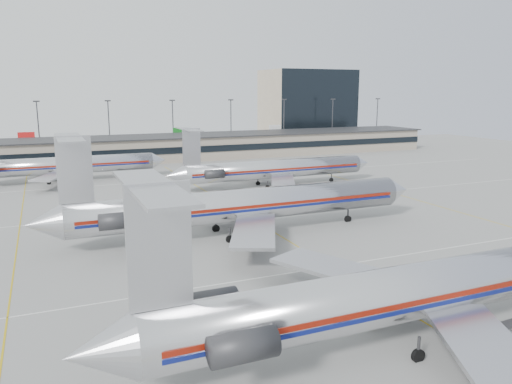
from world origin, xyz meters
TOP-DOWN VIEW (x-y plane):
  - ground at (0.00, 0.00)m, footprint 260.00×260.00m
  - apron_markings at (0.00, 10.00)m, footprint 160.00×0.15m
  - terminal at (0.00, 97.97)m, footprint 162.00×17.00m
  - light_mast_row at (0.00, 112.00)m, footprint 163.60×0.40m
  - distant_building at (62.00, 128.00)m, footprint 30.00×20.00m
  - jet_foreground at (-2.23, -5.48)m, footprint 49.77×29.30m
  - jet_second_row at (-4.51, 24.58)m, footprint 50.44×29.70m
  - jet_third_row at (13.01, 52.35)m, footprint 42.03×25.85m
  - jet_back_row at (-23.93, 73.33)m, footprint 41.59×25.59m
  - belt_loader at (2.99, -9.07)m, footprint 4.88×2.94m

SIDE VIEW (x-z plane):
  - ground at x=0.00m, z-range 0.00..0.00m
  - apron_markings at x=0.00m, z-range 0.00..0.02m
  - belt_loader at x=2.99m, z-range -0.58..1.93m
  - terminal at x=0.00m, z-range 0.03..6.28m
  - jet_back_row at x=-23.93m, z-range -2.38..8.99m
  - jet_third_row at x=13.01m, z-range -2.41..9.08m
  - jet_foreground at x=-2.23m, z-range -2.73..10.29m
  - jet_second_row at x=-4.51m, z-range -2.77..10.43m
  - light_mast_row at x=0.00m, z-range 0.94..16.22m
  - distant_building at x=62.00m, z-range 0.00..25.00m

